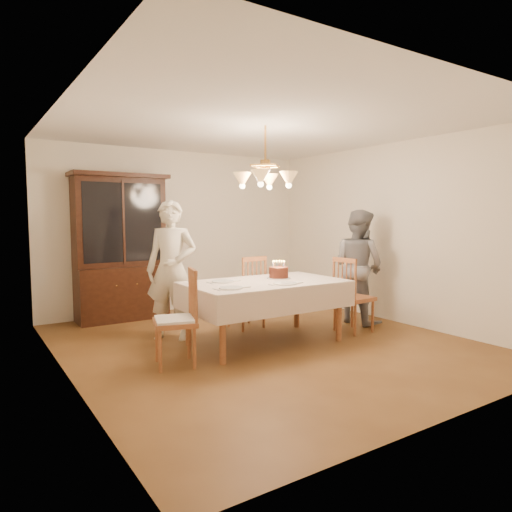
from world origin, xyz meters
TOP-DOWN VIEW (x-y plane):
  - ground at (0.00, 0.00)m, footprint 5.00×5.00m
  - room_shell at (0.00, 0.00)m, footprint 5.00×5.00m
  - dining_table at (0.00, 0.00)m, footprint 1.90×1.10m
  - china_hutch at (-1.06, 2.25)m, footprint 1.38×0.54m
  - chair_far_side at (0.22, 0.78)m, footprint 0.48×0.46m
  - chair_left_end at (-1.24, -0.18)m, footprint 0.52×0.54m
  - chair_right_end at (1.30, -0.18)m, footprint 0.44×0.46m
  - elderly_woman at (-0.86, 0.81)m, footprint 0.76×0.73m
  - adult_in_grey at (1.75, 0.18)m, footprint 0.68×0.84m
  - birthday_cake at (0.27, 0.10)m, footprint 0.30×0.30m
  - place_setting_near_left at (-0.61, -0.26)m, footprint 0.41×0.26m
  - place_setting_near_right at (0.08, -0.31)m, footprint 0.42×0.27m
  - place_setting_far_left at (-0.44, 0.23)m, footprint 0.41×0.26m
  - chandelier at (-0.00, -0.00)m, footprint 0.62×0.62m

SIDE VIEW (x-z plane):
  - ground at x=0.00m, z-range 0.00..0.00m
  - chair_far_side at x=0.22m, z-range -0.06..0.94m
  - chair_right_end at x=1.30m, z-range -0.06..0.94m
  - chair_left_end at x=-1.24m, z-range -0.05..0.95m
  - dining_table at x=0.00m, z-range 0.30..1.06m
  - place_setting_near_left at x=-0.61m, z-range 0.76..0.77m
  - place_setting_far_left at x=-0.44m, z-range 0.76..0.77m
  - place_setting_near_right at x=0.08m, z-range 0.76..0.77m
  - adult_in_grey at x=1.75m, z-range 0.00..1.63m
  - birthday_cake at x=0.27m, z-range 0.71..0.94m
  - elderly_woman at x=-0.86m, z-range 0.00..1.74m
  - china_hutch at x=-1.06m, z-range -0.04..2.12m
  - room_shell at x=0.00m, z-range -0.92..4.08m
  - chandelier at x=0.00m, z-range 1.61..2.34m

